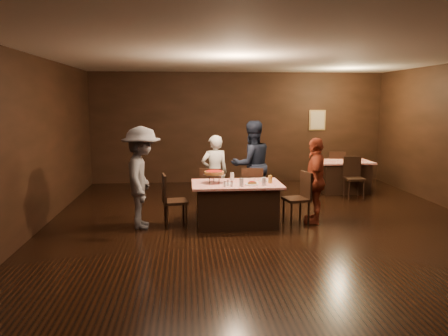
{
  "coord_description": "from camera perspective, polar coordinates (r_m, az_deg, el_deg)",
  "views": [
    {
      "loc": [
        -1.43,
        -6.93,
        2.23
      ],
      "look_at": [
        -0.74,
        1.01,
        1.0
      ],
      "focal_mm": 35.0,
      "sensor_mm": 36.0,
      "label": 1
    }
  ],
  "objects": [
    {
      "name": "room",
      "position": [
        7.09,
        6.8,
        7.97
      ],
      "size": [
        10.0,
        10.04,
        3.02
      ],
      "color": "black",
      "rests_on": "ground"
    },
    {
      "name": "main_table",
      "position": [
        7.91,
        1.64,
        -4.72
      ],
      "size": [
        1.6,
        1.0,
        0.77
      ],
      "primitive_type": "cube",
      "color": "#A4130A",
      "rests_on": "ground"
    },
    {
      "name": "back_table",
      "position": [
        11.17,
        15.33,
        -1.06
      ],
      "size": [
        1.3,
        0.9,
        0.77
      ],
      "primitive_type": "cube",
      "color": "red",
      "rests_on": "ground"
    },
    {
      "name": "chair_far_left",
      "position": [
        8.59,
        -1.59,
        -3.03
      ],
      "size": [
        0.5,
        0.5,
        0.95
      ],
      "primitive_type": "cube",
      "rotation": [
        0.0,
        0.0,
        2.93
      ],
      "color": "black",
      "rests_on": "ground"
    },
    {
      "name": "chair_far_right",
      "position": [
        8.67,
        3.7,
        -2.93
      ],
      "size": [
        0.48,
        0.48,
        0.95
      ],
      "primitive_type": "cube",
      "rotation": [
        0.0,
        0.0,
        2.99
      ],
      "color": "black",
      "rests_on": "ground"
    },
    {
      "name": "chair_end_left",
      "position": [
        7.85,
        -6.39,
        -4.21
      ],
      "size": [
        0.48,
        0.48,
        0.95
      ],
      "primitive_type": "cube",
      "rotation": [
        0.0,
        0.0,
        1.73
      ],
      "color": "black",
      "rests_on": "ground"
    },
    {
      "name": "chair_end_right",
      "position": [
        8.09,
        9.42,
        -3.88
      ],
      "size": [
        0.49,
        0.49,
        0.95
      ],
      "primitive_type": "cube",
      "rotation": [
        0.0,
        0.0,
        -1.37
      ],
      "color": "black",
      "rests_on": "ground"
    },
    {
      "name": "chair_back_near",
      "position": [
        10.51,
        16.66,
        -1.22
      ],
      "size": [
        0.43,
        0.43,
        0.95
      ],
      "primitive_type": "cube",
      "rotation": [
        0.0,
        0.0,
        -0.03
      ],
      "color": "black",
      "rests_on": "ground"
    },
    {
      "name": "chair_back_far",
      "position": [
        11.71,
        14.34,
        -0.13
      ],
      "size": [
        0.49,
        0.49,
        0.95
      ],
      "primitive_type": "cube",
      "rotation": [
        0.0,
        0.0,
        2.96
      ],
      "color": "black",
      "rests_on": "ground"
    },
    {
      "name": "diner_white_jacket",
      "position": [
        8.93,
        -1.24,
        -0.63
      ],
      "size": [
        0.63,
        0.48,
        1.55
      ],
      "primitive_type": "imported",
      "rotation": [
        0.0,
        0.0,
        3.36
      ],
      "color": "silver",
      "rests_on": "ground"
    },
    {
      "name": "diner_navy_hoodie",
      "position": [
        9.08,
        3.63,
        0.42
      ],
      "size": [
        1.04,
        0.9,
        1.83
      ],
      "primitive_type": "imported",
      "rotation": [
        0.0,
        0.0,
        3.41
      ],
      "color": "black",
      "rests_on": "ground"
    },
    {
      "name": "diner_grey_knit",
      "position": [
        7.78,
        -10.67,
        -1.24
      ],
      "size": [
        0.7,
        1.18,
        1.8
      ],
      "primitive_type": "imported",
      "rotation": [
        0.0,
        0.0,
        1.6
      ],
      "color": "slate",
      "rests_on": "ground"
    },
    {
      "name": "diner_red_shirt",
      "position": [
        8.15,
        11.84,
        -1.61
      ],
      "size": [
        0.64,
        1.0,
        1.58
      ],
      "primitive_type": "imported",
      "rotation": [
        0.0,
        0.0,
        -1.87
      ],
      "color": "maroon",
      "rests_on": "ground"
    },
    {
      "name": "pizza_stand",
      "position": [
        7.81,
        -1.3,
        -0.65
      ],
      "size": [
        0.38,
        0.38,
        0.22
      ],
      "color": "black",
      "rests_on": "main_table"
    },
    {
      "name": "plate_with_slice",
      "position": [
        7.69,
        3.66,
        -2.01
      ],
      "size": [
        0.25,
        0.25,
        0.06
      ],
      "color": "white",
      "rests_on": "main_table"
    },
    {
      "name": "plate_empty",
      "position": [
        8.06,
        5.42,
        -1.66
      ],
      "size": [
        0.25,
        0.25,
        0.01
      ],
      "primitive_type": "cylinder",
      "color": "white",
      "rests_on": "main_table"
    },
    {
      "name": "glass_front_left",
      "position": [
        7.53,
        2.29,
        -1.87
      ],
      "size": [
        0.08,
        0.08,
        0.14
      ],
      "primitive_type": "cylinder",
      "color": "silver",
      "rests_on": "main_table"
    },
    {
      "name": "glass_front_right",
      "position": [
        7.64,
        5.22,
        -1.75
      ],
      "size": [
        0.08,
        0.08,
        0.14
      ],
      "primitive_type": "cylinder",
      "color": "silver",
      "rests_on": "main_table"
    },
    {
      "name": "glass_amber",
      "position": [
        7.86,
        6.04,
        -1.46
      ],
      "size": [
        0.08,
        0.08,
        0.14
      ],
      "primitive_type": "cylinder",
      "color": "#BF7F26",
      "rests_on": "main_table"
    },
    {
      "name": "glass_back",
      "position": [
        8.11,
        1.06,
        -1.1
      ],
      "size": [
        0.08,
        0.08,
        0.14
      ],
      "primitive_type": "cylinder",
      "color": "silver",
      "rests_on": "main_table"
    },
    {
      "name": "condiments",
      "position": [
        7.53,
        0.54,
        -2.03
      ],
      "size": [
        0.17,
        0.1,
        0.09
      ],
      "color": "silver",
      "rests_on": "main_table"
    },
    {
      "name": "napkin_center",
      "position": [
        7.87,
        3.82,
        -1.92
      ],
      "size": [
        0.19,
        0.19,
        0.01
      ],
      "primitive_type": "cube",
      "rotation": [
        0.0,
        0.0,
        0.21
      ],
      "color": "white",
      "rests_on": "main_table"
    },
    {
      "name": "napkin_left",
      "position": [
        7.77,
        0.59,
        -2.04
      ],
      "size": [
        0.21,
        0.21,
        0.01
      ],
      "primitive_type": "cube",
      "rotation": [
        0.0,
        0.0,
        -0.35
      ],
      "color": "white",
      "rests_on": "main_table"
    }
  ]
}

